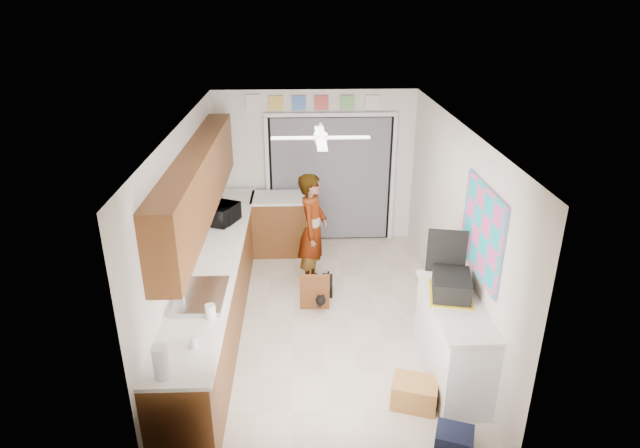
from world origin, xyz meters
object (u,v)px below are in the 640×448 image
object	(u,v)px
microwave	(223,214)
paper_towel_roll	(161,362)
cardboard_box	(415,393)
dog	(325,289)
navy_crate	(454,440)
suitcase	(451,285)
man	(313,230)

from	to	relation	value
microwave	paper_towel_roll	xyz separation A→B (m)	(-0.09, -3.24, 0.02)
cardboard_box	dog	bearing A→B (deg)	112.02
navy_crate	suitcase	bearing A→B (deg)	80.59
microwave	paper_towel_roll	bearing A→B (deg)	-157.63
suitcase	cardboard_box	xyz separation A→B (m)	(-0.44, -0.58, -0.91)
microwave	man	xyz separation A→B (m)	(1.23, -0.05, -0.24)
paper_towel_roll	man	bearing A→B (deg)	67.50
cardboard_box	microwave	bearing A→B (deg)	130.12
suitcase	cardboard_box	bearing A→B (deg)	-115.47
microwave	suitcase	world-z (taller)	microwave
suitcase	man	bearing A→B (deg)	137.28
paper_towel_roll	microwave	bearing A→B (deg)	88.44
paper_towel_roll	cardboard_box	size ratio (longest dim) A/B	0.65
man	dog	distance (m)	0.84
man	navy_crate	bearing A→B (deg)	-143.52
microwave	navy_crate	bearing A→B (deg)	-118.68
paper_towel_roll	suitcase	world-z (taller)	paper_towel_roll
paper_towel_roll	man	size ratio (longest dim) A/B	0.18
cardboard_box	dog	size ratio (longest dim) A/B	0.92
microwave	navy_crate	distance (m)	4.13
paper_towel_roll	man	world-z (taller)	man
microwave	navy_crate	xyz separation A→B (m)	(2.44, -3.19, -0.97)
microwave	suitcase	size ratio (longest dim) A/B	0.91
cardboard_box	dog	world-z (taller)	dog
man	dog	size ratio (longest dim) A/B	3.38
suitcase	navy_crate	distance (m)	1.51
suitcase	dog	size ratio (longest dim) A/B	1.04
suitcase	dog	bearing A→B (deg)	142.96
cardboard_box	man	xyz separation A→B (m)	(-0.96, 2.54, 0.68)
dog	cardboard_box	bearing A→B (deg)	-53.45
paper_towel_roll	suitcase	bearing A→B (deg)	24.09
paper_towel_roll	suitcase	size ratio (longest dim) A/B	0.57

